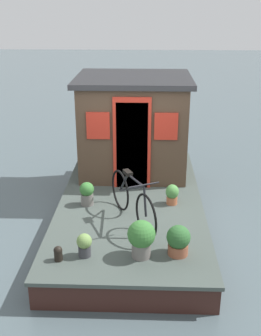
% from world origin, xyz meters
% --- Properties ---
extents(ground_plane, '(60.00, 60.00, 0.00)m').
position_xyz_m(ground_plane, '(0.00, 0.00, 0.00)').
color(ground_plane, '#4C5B60').
extents(houseboat_deck, '(5.13, 2.61, 0.48)m').
position_xyz_m(houseboat_deck, '(0.00, 0.00, 0.24)').
color(houseboat_deck, '#424C47').
rests_on(houseboat_deck, ground_plane).
extents(houseboat_cabin, '(2.01, 2.32, 2.02)m').
position_xyz_m(houseboat_cabin, '(1.45, 0.00, 1.50)').
color(houseboat_cabin, '#4C3828').
rests_on(houseboat_cabin, houseboat_deck).
extents(bicycle, '(1.60, 0.82, 0.87)m').
position_xyz_m(bicycle, '(-0.87, -0.05, 0.88)').
color(bicycle, black).
rests_on(bicycle, houseboat_deck).
extents(potted_plant_sage, '(0.22, 0.22, 0.35)m').
position_xyz_m(potted_plant_sage, '(-1.90, 0.60, 0.67)').
color(potted_plant_sage, '#38383D').
rests_on(potted_plant_sage, houseboat_deck).
extents(potted_plant_rosemary, '(0.24, 0.24, 0.38)m').
position_xyz_m(potted_plant_rosemary, '(-0.17, -0.75, 0.68)').
color(potted_plant_rosemary, '#B2603D').
rests_on(potted_plant_rosemary, houseboat_deck).
extents(potted_plant_thyme, '(0.40, 0.40, 0.57)m').
position_xyz_m(potted_plant_thyme, '(-1.88, -0.22, 0.80)').
color(potted_plant_thyme, slate).
rests_on(potted_plant_thyme, houseboat_deck).
extents(potted_plant_succulent, '(0.35, 0.35, 0.46)m').
position_xyz_m(potted_plant_succulent, '(-1.80, -0.75, 0.71)').
color(potted_plant_succulent, '#935138').
rests_on(potted_plant_succulent, houseboat_deck).
extents(potted_plant_fern, '(0.26, 0.26, 0.43)m').
position_xyz_m(potted_plant_fern, '(-0.26, 0.78, 0.71)').
color(potted_plant_fern, slate).
rests_on(potted_plant_fern, houseboat_deck).
extents(mooring_bollard, '(0.13, 0.13, 0.23)m').
position_xyz_m(mooring_bollard, '(-2.02, 0.96, 0.60)').
color(mooring_bollard, black).
rests_on(mooring_bollard, houseboat_deck).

